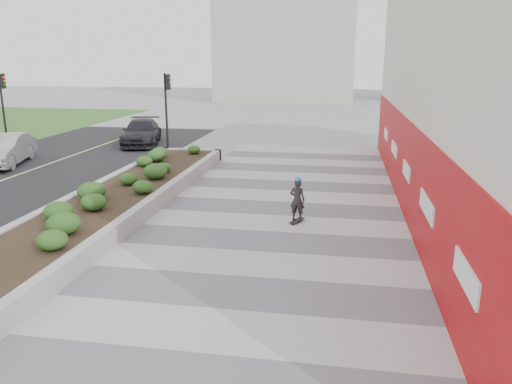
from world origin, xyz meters
TOP-DOWN VIEW (x-y plane):
  - ground at (0.00, 0.00)m, footprint 160.00×160.00m
  - walkway at (0.00, 3.00)m, footprint 8.00×36.00m
  - building at (6.98, 8.98)m, footprint 6.04×24.08m
  - planter at (-5.50, 7.00)m, footprint 3.00×18.00m
  - traffic_signal_near at (-7.23, 17.50)m, footprint 0.33×0.28m
  - traffic_signal_far at (-16.43, 17.00)m, footprint 0.33×0.28m
  - distant_bldg_north_l at (-5.00, 55.00)m, footprint 16.00×12.00m
  - manhole_cover at (0.50, 3.00)m, footprint 0.44×0.44m
  - skateboarder at (0.63, 6.80)m, footprint 0.53×0.74m
  - car_silver at (-13.81, 13.10)m, footprint 2.75×4.74m
  - car_dark at (-9.74, 19.86)m, footprint 3.31×5.36m

SIDE VIEW (x-z plane):
  - ground at x=0.00m, z-range 0.00..0.00m
  - manhole_cover at x=0.50m, z-range 0.00..0.01m
  - walkway at x=0.00m, z-range 0.00..0.01m
  - planter at x=-5.50m, z-range -0.03..0.87m
  - car_dark at x=-9.74m, z-range 0.00..1.45m
  - skateboarder at x=0.63m, z-range 0.01..1.46m
  - car_silver at x=-13.81m, z-range 0.00..1.48m
  - traffic_signal_near at x=-7.23m, z-range 0.66..4.86m
  - traffic_signal_far at x=-16.43m, z-range 0.66..4.86m
  - building at x=6.98m, z-range -0.02..7.98m
  - distant_bldg_north_l at x=-5.00m, z-range 0.00..20.00m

